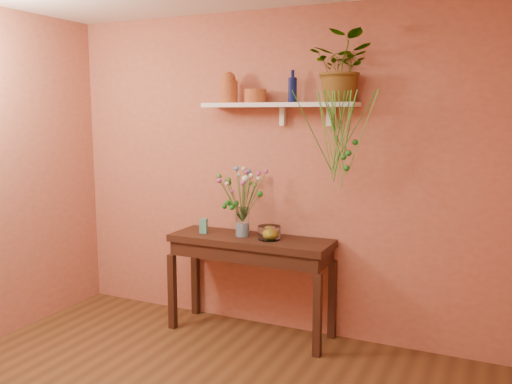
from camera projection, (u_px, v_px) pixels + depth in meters
room at (129, 213)px, 2.76m from camera, size 4.04×4.04×2.70m
sideboard at (250, 251)px, 4.49m from camera, size 1.37×0.44×0.83m
wall_shelf at (280, 105)px, 4.33m from camera, size 1.30×0.24×0.19m
terracotta_jug at (228, 88)px, 4.47m from camera, size 0.16×0.16×0.25m
terracotta_pot at (255, 96)px, 4.38m from camera, size 0.23×0.23×0.11m
blue_bottle at (293, 89)px, 4.30m from camera, size 0.09×0.09×0.26m
spider_plant at (342, 67)px, 4.07m from camera, size 0.48×0.42×0.52m
plant_fronds at (342, 139)px, 3.98m from camera, size 0.63×0.34×0.74m
glass_vase at (242, 224)px, 4.50m from camera, size 0.11×0.11×0.24m
bouquet at (240, 188)px, 4.45m from camera, size 0.43×0.45×0.47m
glass_bowl at (269, 233)px, 4.38m from camera, size 0.19×0.19×0.11m
lemon at (270, 234)px, 4.39m from camera, size 0.09×0.09×0.09m
carton at (204, 226)px, 4.62m from camera, size 0.07×0.06×0.13m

